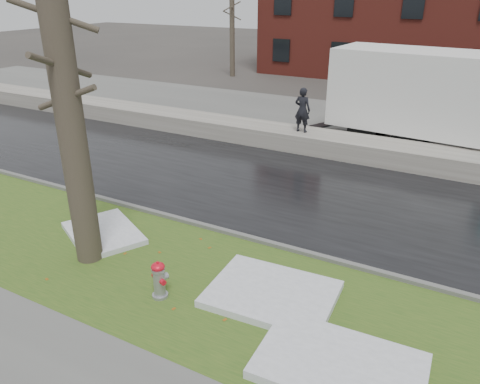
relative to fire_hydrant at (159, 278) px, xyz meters
The scene contains 16 objects.
ground 2.13m from the fire_hydrant, 85.97° to the left, with size 120.00×120.00×0.00m, color #47423D.
verge 0.96m from the fire_hydrant, 79.91° to the left, with size 60.00×4.50×0.04m, color #2E501A.
road 6.59m from the fire_hydrant, 88.73° to the left, with size 60.00×7.00×0.03m, color black.
parking_lot 15.08m from the fire_hydrant, 89.45° to the left, with size 60.00×9.00×0.03m, color slate.
curb 3.10m from the fire_hydrant, 87.28° to the left, with size 60.00×0.15×0.14m, color slate.
snowbank 10.77m from the fire_hydrant, 89.22° to the left, with size 60.00×1.60×0.75m, color #A5A097.
brick_building 32.46m from the fire_hydrant, 86.17° to the left, with size 26.00×12.00×10.00m, color maroon.
bg_tree_left 26.98m from the fire_hydrant, 116.22° to the left, with size 1.40×1.62×6.50m.
bg_tree_center 28.81m from the fire_hydrant, 101.78° to the left, with size 1.40×1.62×6.50m.
fire_hydrant is the anchor object (origin of this frame).
tree 4.19m from the fire_hydrant, 169.86° to the left, with size 1.58×1.86×7.58m.
box_truck 13.53m from the fire_hydrant, 73.55° to the left, with size 11.73×3.57×3.88m.
worker 10.77m from the fire_hydrant, 95.88° to the left, with size 0.64×0.42×1.76m, color black.
snow_patch_near 2.39m from the fire_hydrant, 28.13° to the left, with size 2.60×2.00×0.16m, color white.
snow_patch_far 3.30m from the fire_hydrant, 154.50° to the left, with size 2.20×1.60×0.14m, color white.
snow_patch_side 4.00m from the fire_hydrant, ahead, with size 2.80×1.80×0.18m, color white.
Camera 1 is at (5.27, -8.45, 6.08)m, focal length 35.00 mm.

